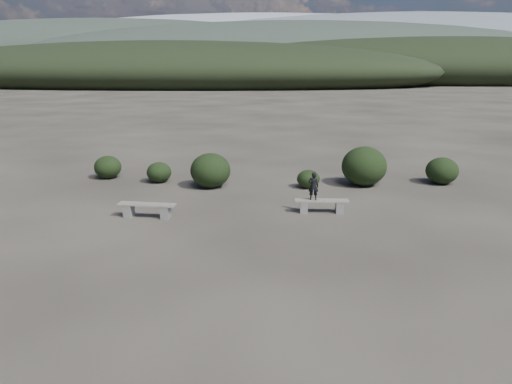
{
  "coord_description": "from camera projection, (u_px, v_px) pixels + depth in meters",
  "views": [
    {
      "loc": [
        0.49,
        -10.57,
        4.82
      ],
      "look_at": [
        -0.48,
        3.5,
        1.1
      ],
      "focal_mm": 35.0,
      "sensor_mm": 36.0,
      "label": 1
    }
  ],
  "objects": [
    {
      "name": "shrub_e",
      "position": [
        442.0,
        171.0,
        20.05
      ],
      "size": [
        1.29,
        1.29,
        1.07
      ],
      "primitive_type": "ellipsoid",
      "color": "black",
      "rests_on": "ground"
    },
    {
      "name": "ground",
      "position": [
        266.0,
        277.0,
        11.45
      ],
      "size": [
        1200.0,
        1200.0,
        0.0
      ],
      "primitive_type": "plane",
      "color": "#2E2923",
      "rests_on": "ground"
    },
    {
      "name": "seated_person",
      "position": [
        313.0,
        186.0,
        16.11
      ],
      "size": [
        0.35,
        0.25,
        0.93
      ],
      "primitive_type": "imported",
      "rotation": [
        0.0,
        0.0,
        3.06
      ],
      "color": "black",
      "rests_on": "bench_right"
    },
    {
      "name": "shrub_f",
      "position": [
        108.0,
        167.0,
        21.02
      ],
      "size": [
        1.13,
        1.13,
        0.95
      ],
      "primitive_type": "ellipsoid",
      "color": "black",
      "rests_on": "ground"
    },
    {
      "name": "shrub_b",
      "position": [
        210.0,
        170.0,
        19.46
      ],
      "size": [
        1.57,
        1.57,
        1.35
      ],
      "primitive_type": "ellipsoid",
      "color": "black",
      "rests_on": "ground"
    },
    {
      "name": "bench_right",
      "position": [
        322.0,
        205.0,
        16.26
      ],
      "size": [
        1.75,
        0.42,
        0.44
      ],
      "rotation": [
        0.0,
        0.0,
        0.03
      ],
      "color": "slate",
      "rests_on": "ground"
    },
    {
      "name": "bench_left",
      "position": [
        147.0,
        209.0,
        15.75
      ],
      "size": [
        1.86,
        0.53,
        0.46
      ],
      "rotation": [
        0.0,
        0.0,
        -0.08
      ],
      "color": "slate",
      "rests_on": "ground"
    },
    {
      "name": "shrub_a",
      "position": [
        159.0,
        172.0,
        20.34
      ],
      "size": [
        1.0,
        1.0,
        0.82
      ],
      "primitive_type": "ellipsoid",
      "color": "black",
      "rests_on": "ground"
    },
    {
      "name": "mountain_ridges",
      "position": [
        280.0,
        52.0,
        336.27
      ],
      "size": [
        500.0,
        400.0,
        56.0
      ],
      "color": "black",
      "rests_on": "ground"
    },
    {
      "name": "shrub_c",
      "position": [
        308.0,
        179.0,
        19.43
      ],
      "size": [
        0.89,
        0.89,
        0.71
      ],
      "primitive_type": "ellipsoid",
      "color": "black",
      "rests_on": "ground"
    },
    {
      "name": "shrub_d",
      "position": [
        364.0,
        166.0,
        19.73
      ],
      "size": [
        1.78,
        1.78,
        1.55
      ],
      "primitive_type": "ellipsoid",
      "color": "black",
      "rests_on": "ground"
    }
  ]
}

